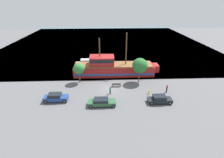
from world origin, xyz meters
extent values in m
plane|color=#5B5B5E|center=(0.00, 0.00, 0.00)|extent=(160.00, 160.00, 0.00)
plane|color=teal|center=(0.00, 44.00, 0.00)|extent=(80.00, 80.00, 0.00)
cube|color=#A31E1E|center=(1.39, 7.46, 1.21)|extent=(19.41, 4.71, 2.42)
cube|color=#234C93|center=(1.39, 7.46, 0.85)|extent=(19.02, 4.79, 0.45)
cube|color=#A31E1E|center=(11.69, 7.46, 1.58)|extent=(1.40, 2.59, 1.70)
cube|color=brown|center=(1.39, 7.46, 2.55)|extent=(18.63, 4.34, 0.25)
cube|color=#A31E1E|center=(-1.52, 7.46, 3.69)|extent=(5.82, 3.77, 2.03)
cube|color=black|center=(-1.52, 7.46, 4.00)|extent=(5.53, 3.83, 0.73)
cylinder|color=#4C331E|center=(4.30, 7.46, 6.44)|extent=(0.28, 0.28, 7.53)
cylinder|color=#4C331E|center=(-2.01, 7.46, 5.87)|extent=(0.28, 0.28, 6.40)
cube|color=#B7B2A8|center=(-5.58, 13.33, 0.54)|extent=(6.82, 2.09, 1.08)
cube|color=silver|center=(-6.09, 13.33, 1.55)|extent=(2.73, 1.63, 0.95)
cube|color=black|center=(-5.27, 13.33, 1.55)|extent=(0.12, 1.47, 0.76)
cube|color=black|center=(9.06, -6.00, 0.55)|extent=(4.32, 1.74, 0.56)
cube|color=black|center=(8.93, -6.00, 1.14)|extent=(2.25, 1.56, 0.64)
cylinder|color=black|center=(10.72, -6.78, 0.36)|extent=(0.72, 0.22, 0.72)
cylinder|color=gray|center=(10.72, -6.78, 0.36)|extent=(0.27, 0.25, 0.27)
cylinder|color=black|center=(10.72, -5.22, 0.36)|extent=(0.72, 0.22, 0.72)
cylinder|color=gray|center=(10.72, -5.22, 0.36)|extent=(0.27, 0.25, 0.27)
cylinder|color=black|center=(7.40, -6.78, 0.36)|extent=(0.72, 0.22, 0.72)
cylinder|color=gray|center=(7.40, -6.78, 0.36)|extent=(0.27, 0.25, 0.27)
cylinder|color=black|center=(7.40, -5.22, 0.36)|extent=(0.72, 0.22, 0.72)
cylinder|color=gray|center=(7.40, -5.22, 0.36)|extent=(0.27, 0.25, 0.27)
cube|color=navy|center=(-9.96, -4.63, 0.62)|extent=(4.35, 1.70, 0.70)
cube|color=black|center=(-10.09, -4.63, 1.25)|extent=(2.26, 1.53, 0.57)
cylinder|color=black|center=(-8.29, -5.40, 0.36)|extent=(0.72, 0.22, 0.72)
cylinder|color=gray|center=(-8.29, -5.40, 0.36)|extent=(0.27, 0.25, 0.27)
cylinder|color=black|center=(-8.29, -3.87, 0.36)|extent=(0.72, 0.22, 0.72)
cylinder|color=gray|center=(-8.29, -3.87, 0.36)|extent=(0.27, 0.25, 0.27)
cylinder|color=black|center=(-11.63, -5.40, 0.36)|extent=(0.72, 0.22, 0.72)
cylinder|color=gray|center=(-11.63, -5.40, 0.36)|extent=(0.27, 0.25, 0.27)
cylinder|color=black|center=(-11.63, -3.87, 0.36)|extent=(0.72, 0.22, 0.72)
cylinder|color=gray|center=(-11.63, -3.87, 0.36)|extent=(0.27, 0.25, 0.27)
cube|color=#2D5B38|center=(-1.44, -6.43, 0.56)|extent=(4.88, 1.82, 0.62)
cube|color=black|center=(-1.59, -6.43, 1.10)|extent=(2.54, 1.64, 0.46)
cylinder|color=black|center=(0.54, -7.24, 0.33)|extent=(0.66, 0.22, 0.66)
cylinder|color=gray|center=(0.54, -7.24, 0.33)|extent=(0.25, 0.25, 0.25)
cylinder|color=black|center=(0.54, -5.61, 0.33)|extent=(0.66, 0.22, 0.66)
cylinder|color=gray|center=(0.54, -5.61, 0.33)|extent=(0.25, 0.25, 0.25)
cylinder|color=black|center=(-3.42, -7.24, 0.33)|extent=(0.66, 0.22, 0.66)
cylinder|color=gray|center=(-3.42, -7.24, 0.33)|extent=(0.25, 0.25, 0.25)
cylinder|color=black|center=(-3.42, -5.61, 0.33)|extent=(0.66, 0.22, 0.66)
cylinder|color=gray|center=(-3.42, -5.61, 0.33)|extent=(0.25, 0.25, 0.25)
cylinder|color=yellow|center=(7.83, -2.76, 0.28)|extent=(0.22, 0.22, 0.56)
sphere|color=yellow|center=(7.83, -2.76, 0.64)|extent=(0.25, 0.25, 0.25)
cylinder|color=yellow|center=(7.67, -2.76, 0.31)|extent=(0.10, 0.09, 0.09)
cylinder|color=yellow|center=(7.99, -2.76, 0.31)|extent=(0.10, 0.09, 0.09)
cube|color=#4C4742|center=(1.56, 0.74, 0.42)|extent=(1.90, 0.45, 0.05)
cube|color=#4C4742|center=(1.56, 0.54, 0.65)|extent=(1.90, 0.06, 0.40)
cube|color=#2D2D2D|center=(0.67, 0.74, 0.20)|extent=(0.12, 0.36, 0.40)
cube|color=#2D2D2D|center=(2.45, 0.74, 0.20)|extent=(0.12, 0.36, 0.40)
cylinder|color=#232838|center=(11.57, -2.25, 0.42)|extent=(0.27, 0.27, 0.83)
cylinder|color=#B22323|center=(11.57, -2.25, 1.15)|extent=(0.32, 0.32, 0.64)
sphere|color=#8C664C|center=(11.57, -2.25, 1.58)|extent=(0.23, 0.23, 0.23)
cylinder|color=#232838|center=(0.15, -2.38, 0.39)|extent=(0.27, 0.27, 0.78)
cylinder|color=#337F4C|center=(0.15, -2.38, 1.08)|extent=(0.32, 0.32, 0.60)
sphere|color=#8C664C|center=(0.15, -2.38, 1.49)|extent=(0.21, 0.21, 0.21)
cylinder|color=brown|center=(-6.54, 3.22, 1.11)|extent=(0.24, 0.24, 2.22)
sphere|color=#337A38|center=(-6.54, 3.22, 3.29)|extent=(2.50, 2.50, 2.50)
cylinder|color=brown|center=(6.85, 2.87, 1.24)|extent=(0.24, 0.24, 2.47)
sphere|color=#286B2D|center=(6.85, 2.87, 3.90)|extent=(3.36, 3.36, 3.36)
camera|label=1|loc=(-0.77, -32.75, 17.41)|focal=28.00mm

